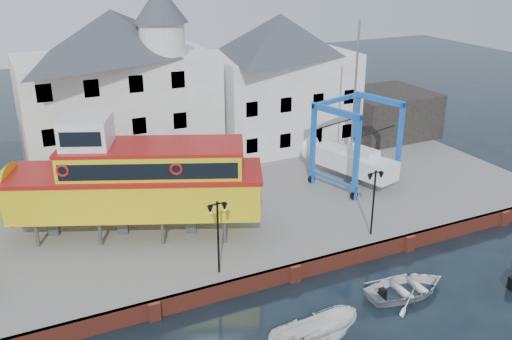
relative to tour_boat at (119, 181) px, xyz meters
name	(u,v)px	position (x,y,z in m)	size (l,w,h in m)	color
ground	(294,281)	(7.57, -7.86, -4.49)	(140.00, 140.00, 0.00)	black
hardstanding	(219,199)	(7.57, 3.14, -3.99)	(44.00, 22.00, 1.00)	slate
quay_wall	(293,272)	(7.57, -7.75, -3.99)	(44.00, 0.47, 1.00)	maroon
building_white_main	(119,90)	(2.70, 10.54, 2.85)	(14.00, 8.30, 14.00)	silver
building_white_right	(280,81)	(16.57, 11.14, 2.11)	(12.00, 8.00, 11.20)	silver
shed_dark	(385,113)	(26.57, 9.14, -1.49)	(8.00, 7.00, 4.00)	black
lamp_post_left	(218,219)	(3.57, -6.66, -0.32)	(1.12, 0.32, 4.20)	black
lamp_post_right	(375,186)	(13.57, -6.66, -0.32)	(1.12, 0.32, 4.20)	black
tour_boat	(119,181)	(0.00, 0.00, 0.00)	(17.20, 10.43, 7.40)	#59595E
travel_lift	(348,155)	(17.17, 1.31, -1.52)	(6.43, 8.02, 11.75)	blue
motorboat_b	(406,294)	(12.40, -11.54, -4.49)	(3.37, 4.72, 0.98)	white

